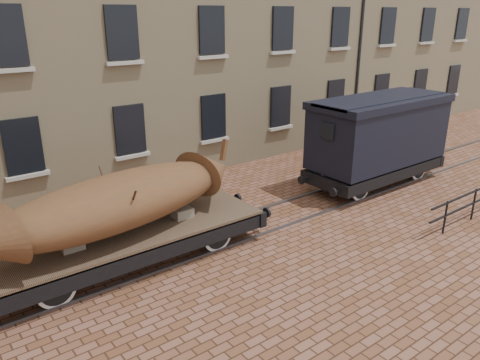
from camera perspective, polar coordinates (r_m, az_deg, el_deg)
ground at (r=14.73m, az=4.60°, el=-4.41°), size 90.00×90.00×0.00m
rail_track at (r=14.72m, az=4.60°, el=-4.30°), size 30.00×1.52×0.06m
flatcar_wagon at (r=12.01m, az=-13.09°, el=-6.93°), size 7.74×2.10×1.17m
iron_boat at (r=11.50m, az=-14.56°, el=-2.49°), size 7.29×3.01×1.72m
goods_van at (r=17.51m, az=16.62°, el=5.76°), size 6.25×2.28×3.23m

